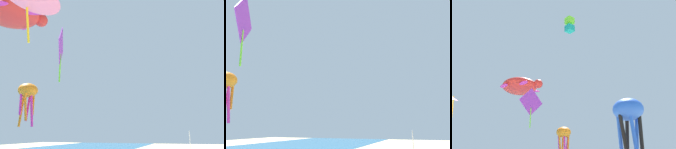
{
  "view_description": "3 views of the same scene",
  "coord_description": "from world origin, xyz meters",
  "views": [
    {
      "loc": [
        -21.91,
        8.1,
        3.33
      ],
      "look_at": [
        -1.16,
        14.61,
        8.39
      ],
      "focal_mm": 40.25,
      "sensor_mm": 36.0,
      "label": 1
    },
    {
      "loc": [
        -15.34,
        7.02,
        3.75
      ],
      "look_at": [
        -1.16,
        12.37,
        6.87
      ],
      "focal_mm": 40.26,
      "sensor_mm": 36.0,
      "label": 2
    },
    {
      "loc": [
        -7.64,
        -12.93,
        2.95
      ],
      "look_at": [
        -1.16,
        6.87,
        10.87
      ],
      "focal_mm": 39.62,
      "sensor_mm": 36.0,
      "label": 3
    }
  ],
  "objects": [
    {
      "name": "banner_flag",
      "position": [
        1.82,
        8.38,
        2.1
      ],
      "size": [
        0.36,
        0.06,
        3.49
      ],
      "color": "silver",
      "rests_on": "ground"
    },
    {
      "name": "kite_diamond_purple",
      "position": [
        -1.73,
        19.54,
        11.22
      ],
      "size": [
        3.52,
        1.57,
        5.44
      ],
      "rotation": [
        0.0,
        0.0,
        3.52
      ],
      "color": "purple"
    },
    {
      "name": "kite_turtle_red",
      "position": [
        -2.63,
        24.65,
        15.1
      ],
      "size": [
        7.33,
        7.28,
        3.05
      ],
      "rotation": [
        0.0,
        0.0,
        5.71
      ],
      "color": "red"
    },
    {
      "name": "kite_octopus_orange",
      "position": [
        5.8,
        28.37,
        8.45
      ],
      "size": [
        2.54,
        2.54,
        5.63
      ],
      "rotation": [
        0.0,
        0.0,
        5.68
      ],
      "color": "orange"
    }
  ]
}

